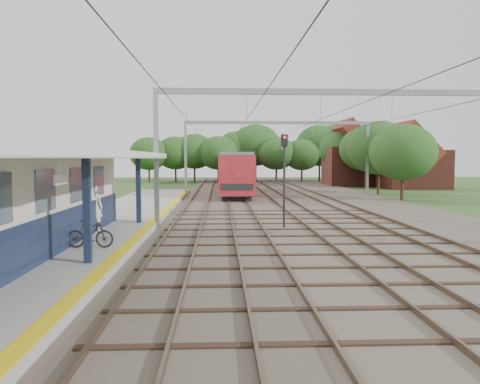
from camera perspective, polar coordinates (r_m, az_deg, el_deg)
name	(u,v)px	position (r m, az deg, el deg)	size (l,w,h in m)	color
ground	(320,350)	(9.26, 9.76, -18.46)	(160.00, 160.00, 0.00)	#2D4C1E
ballast_bed	(291,201)	(38.95, 6.18, -1.05)	(18.00, 90.00, 0.10)	#473D33
platform	(102,229)	(23.30, -16.52, -4.37)	(5.00, 52.00, 0.35)	gray
yellow_stripe	(149,225)	(22.83, -11.03, -3.99)	(0.45, 52.00, 0.01)	yellow
station_building	(3,205)	(16.95, -26.97, -1.41)	(3.41, 18.00, 3.40)	beige
canopy	(23,155)	(15.52, -24.96, 4.10)	(6.40, 20.00, 3.44)	#111B36
rail_tracks	(261,199)	(38.64, 2.52, -0.89)	(11.80, 88.00, 0.15)	brown
catenary_system	(293,131)	(34.09, 6.43, 7.40)	(17.22, 88.00, 7.00)	gray
tree_band	(261,149)	(65.73, 2.52, 5.31)	(31.72, 30.88, 8.82)	#382619
house_near	(413,163)	(58.96, 20.37, 3.32)	(7.00, 6.12, 7.89)	brown
house_far	(357,161)	(62.93, 14.04, 3.71)	(8.00, 6.12, 8.66)	brown
person	(94,208)	(21.47, -17.38, -1.86)	(0.75, 0.49, 2.06)	silver
bicycle	(90,234)	(17.58, -17.80, -4.90)	(0.47, 1.67, 1.00)	black
train	(231,170)	(55.53, -1.07, 2.73)	(3.02, 37.58, 3.96)	black
signal_post	(284,168)	(23.32, 5.43, 2.93)	(0.37, 0.32, 4.73)	black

